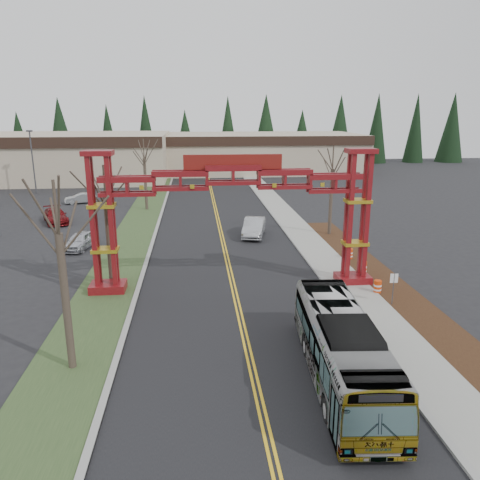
{
  "coord_description": "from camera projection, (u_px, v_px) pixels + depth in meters",
  "views": [
    {
      "loc": [
        -2.34,
        -10.54,
        11.12
      ],
      "look_at": [
        0.15,
        15.04,
        4.03
      ],
      "focal_mm": 35.0,
      "sensor_mm": 36.0,
      "label": 1
    }
  ],
  "objects": [
    {
      "name": "road",
      "position": [
        226.0,
        256.0,
        37.27
      ],
      "size": [
        12.0,
        110.0,
        0.02
      ],
      "primitive_type": "cube",
      "color": "black",
      "rests_on": "ground"
    },
    {
      "name": "lane_line_left",
      "position": [
        225.0,
        255.0,
        37.26
      ],
      "size": [
        0.12,
        100.0,
        0.01
      ],
      "primitive_type": "cube",
      "color": "yellow",
      "rests_on": "road"
    },
    {
      "name": "lane_line_right",
      "position": [
        228.0,
        255.0,
        37.28
      ],
      "size": [
        0.12,
        100.0,
        0.01
      ],
      "primitive_type": "cube",
      "color": "yellow",
      "rests_on": "road"
    },
    {
      "name": "curb_right",
      "position": [
        302.0,
        253.0,
        37.83
      ],
      "size": [
        0.3,
        110.0,
        0.15
      ],
      "primitive_type": "cube",
      "color": "#989893",
      "rests_on": "ground"
    },
    {
      "name": "sidewalk_right",
      "position": [
        319.0,
        252.0,
        37.97
      ],
      "size": [
        2.6,
        110.0,
        0.14
      ],
      "primitive_type": "cube",
      "color": "gray",
      "rests_on": "ground"
    },
    {
      "name": "landscape_strip",
      "position": [
        446.0,
        336.0,
        23.82
      ],
      "size": [
        2.6,
        50.0,
        0.12
      ],
      "primitive_type": "cube",
      "color": "black",
      "rests_on": "ground"
    },
    {
      "name": "grass_median",
      "position": [
        124.0,
        258.0,
        36.52
      ],
      "size": [
        4.0,
        110.0,
        0.08
      ],
      "primitive_type": "cube",
      "color": "#304824",
      "rests_on": "ground"
    },
    {
      "name": "curb_left",
      "position": [
        148.0,
        257.0,
        36.68
      ],
      "size": [
        0.3,
        110.0,
        0.15
      ],
      "primitive_type": "cube",
      "color": "#989893",
      "rests_on": "ground"
    },
    {
      "name": "gateway_arch",
      "position": [
        233.0,
        197.0,
        28.97
      ],
      "size": [
        18.2,
        1.6,
        8.9
      ],
      "color": "#5F0C11",
      "rests_on": "ground"
    },
    {
      "name": "retail_building_west",
      "position": [
        29.0,
        157.0,
        78.54
      ],
      "size": [
        46.0,
        22.3,
        7.5
      ],
      "color": "#B9AB8D",
      "rests_on": "ground"
    },
    {
      "name": "retail_building_east",
      "position": [
        258.0,
        152.0,
        90.0
      ],
      "size": [
        38.0,
        20.3,
        7.0
      ],
      "color": "#B9AB8D",
      "rests_on": "ground"
    },
    {
      "name": "conifer_treeline",
      "position": [
        206.0,
        134.0,
        99.86
      ],
      "size": [
        116.1,
        5.6,
        13.0
      ],
      "color": "black",
      "rests_on": "ground"
    },
    {
      "name": "transit_bus",
      "position": [
        341.0,
        348.0,
        19.69
      ],
      "size": [
        3.26,
        10.77,
        2.96
      ],
      "primitive_type": "imported",
      "rotation": [
        0.0,
        0.0,
        -0.07
      ],
      "color": "#9DA0A4",
      "rests_on": "ground"
    },
    {
      "name": "silver_sedan",
      "position": [
        254.0,
        227.0,
        42.97
      ],
      "size": [
        2.82,
        5.32,
        1.67
      ],
      "primitive_type": "imported",
      "rotation": [
        0.0,
        0.0,
        -0.22
      ],
      "color": "#A5A8AD",
      "rests_on": "ground"
    },
    {
      "name": "parked_car_near_a",
      "position": [
        80.0,
        240.0,
        38.99
      ],
      "size": [
        2.57,
        4.43,
        1.42
      ],
      "primitive_type": "imported",
      "rotation": [
        0.0,
        0.0,
        -0.23
      ],
      "color": "silver",
      "rests_on": "ground"
    },
    {
      "name": "parked_car_mid_a",
      "position": [
        56.0,
        216.0,
        48.08
      ],
      "size": [
        3.85,
        5.47,
        1.47
      ],
      "primitive_type": "imported",
      "rotation": [
        0.0,
        0.0,
        0.4
      ],
      "color": "maroon",
      "rests_on": "ground"
    },
    {
      "name": "parked_car_far_a",
      "position": [
        81.0,
        198.0,
        58.33
      ],
      "size": [
        4.05,
        2.41,
        1.26
      ],
      "primitive_type": "imported",
      "rotation": [
        0.0,
        0.0,
        5.02
      ],
      "color": "#AEB3B6",
      "rests_on": "ground"
    },
    {
      "name": "bare_tree_median_near",
      "position": [
        59.0,
        235.0,
        19.31
      ],
      "size": [
        3.38,
        3.38,
        8.48
      ],
      "color": "#382D26",
      "rests_on": "ground"
    },
    {
      "name": "bare_tree_median_mid",
      "position": [
        106.0,
        200.0,
        29.62
      ],
      "size": [
        3.3,
        3.3,
        7.91
      ],
      "color": "#382D26",
      "rests_on": "ground"
    },
    {
      "name": "bare_tree_median_far",
      "position": [
        144.0,
        159.0,
        53.06
      ],
      "size": [
        3.26,
        3.26,
        8.12
      ],
      "color": "#382D26",
      "rests_on": "ground"
    },
    {
      "name": "bare_tree_right_far",
      "position": [
        332.0,
        169.0,
        41.93
      ],
      "size": [
        3.12,
        3.12,
        8.18
      ],
      "color": "#382D26",
      "rests_on": "ground"
    },
    {
      "name": "light_pole_far",
      "position": [
        32.0,
        157.0,
        64.21
      ],
      "size": [
        0.75,
        0.38,
        8.66
      ],
      "color": "#3F3F44",
      "rests_on": "ground"
    },
    {
      "name": "street_sign",
      "position": [
        394.0,
        283.0,
        27.25
      ],
      "size": [
        0.46,
        0.06,
        2.02
      ],
      "color": "#3F3F44",
      "rests_on": "ground"
    },
    {
      "name": "barrel_south",
      "position": [
        377.0,
        287.0,
        29.34
      ],
      "size": [
        0.49,
        0.49,
        0.9
      ],
      "color": "red",
      "rests_on": "ground"
    },
    {
      "name": "barrel_mid",
      "position": [
        362.0,
        269.0,
        32.49
      ],
      "size": [
        0.58,
        0.58,
        1.08
      ],
      "color": "red",
      "rests_on": "ground"
    },
    {
      "name": "barrel_north",
      "position": [
        350.0,
        254.0,
        36.14
      ],
      "size": [
        0.48,
        0.48,
        0.88
      ],
      "color": "red",
      "rests_on": "ground"
    }
  ]
}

